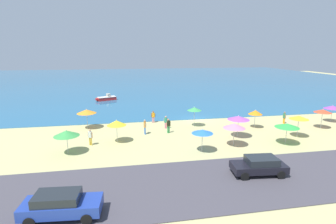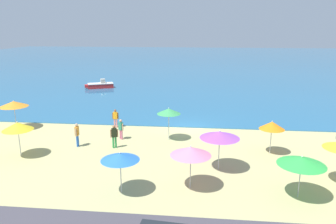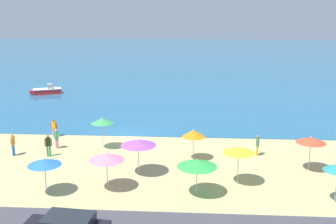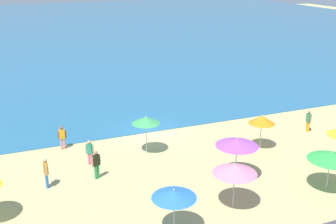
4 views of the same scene
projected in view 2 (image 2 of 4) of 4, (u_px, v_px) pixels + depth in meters
ground_plane at (189, 128)px, 28.77m from camera, size 160.00×160.00×0.00m
sea at (198, 62)px, 81.66m from camera, size 150.00×110.00×0.05m
beach_umbrella_1 at (272, 125)px, 22.48m from camera, size 1.74×1.74×2.39m
beach_umbrella_2 at (220, 135)px, 19.85m from camera, size 2.43×2.43×2.56m
beach_umbrella_5 at (302, 161)px, 16.60m from camera, size 2.44×2.44×2.31m
beach_umbrella_7 at (169, 111)px, 25.15m from camera, size 1.83×1.83×2.61m
beach_umbrella_9 at (120, 157)px, 17.07m from camera, size 2.05×2.05×2.32m
beach_umbrella_11 at (18, 126)px, 21.96m from camera, size 2.03×2.03×2.49m
beach_umbrella_12 at (14, 104)px, 27.95m from camera, size 2.38×2.38×2.53m
beach_umbrella_13 at (191, 151)px, 17.55m from camera, size 2.23×2.23×2.48m
bather_2 at (121, 128)px, 25.66m from camera, size 0.46×0.40×1.62m
bather_3 at (77, 134)px, 24.09m from camera, size 0.24×0.57×1.77m
bather_4 at (114, 135)px, 23.80m from camera, size 0.53×0.34×1.74m
bather_5 at (115, 117)px, 28.63m from camera, size 0.57×0.23×1.64m
skiff_nearshore at (100, 85)px, 46.81m from camera, size 4.09×2.67×1.28m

